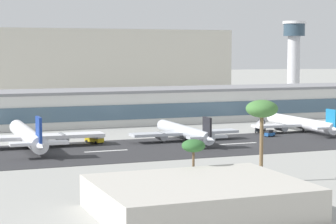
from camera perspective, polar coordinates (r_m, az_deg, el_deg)
ground_plane at (r=191.01m, az=6.97°, el=-2.89°), size 1400.00×1400.00×0.00m
runway_strip at (r=195.12m, az=6.32°, el=-2.70°), size 800.00×40.51×0.08m
runway_centreline_dash_3 at (r=180.08m, az=-5.32°, el=-3.34°), size 12.00×1.20×0.01m
runway_centreline_dash_4 at (r=194.59m, az=6.02°, el=-2.71°), size 12.00×1.20×0.01m
terminal_building at (r=249.46m, az=-3.75°, el=0.52°), size 216.60×26.72×12.77m
control_tower at (r=311.13m, az=10.74°, el=4.73°), size 10.57×10.57×40.54m
distant_hotel_block at (r=356.95m, az=-5.16°, el=3.97°), size 128.55×36.39×38.17m
airliner_navy_tail_gate_0 at (r=187.97m, az=-11.90°, el=-2.07°), size 42.96×50.51×10.54m
airliner_black_tail_gate_1 at (r=198.14m, az=1.54°, el=-1.75°), size 33.45×41.99×8.76m
airliner_blue_tail_gate_2 at (r=225.23m, az=11.52°, el=-0.99°), size 35.18×42.88×8.95m
service_box_truck_0 at (r=195.78m, az=-6.34°, el=-2.16°), size 4.73×6.45×3.25m
service_fuel_truck_1 at (r=224.14m, az=7.94°, el=-1.18°), size 7.02×8.45×3.95m
service_baggage_tug_2 at (r=211.49m, az=8.73°, el=-1.84°), size 3.51×2.57×2.20m
palm_tree_0 at (r=124.97m, az=2.20°, el=-2.99°), size 4.46×4.46×10.44m
palm_tree_1 at (r=136.66m, az=8.05°, el=0.12°), size 6.59×6.59×17.05m
foreground_hangar at (r=110.74m, az=2.64°, el=-7.37°), size 33.53×26.85×5.49m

